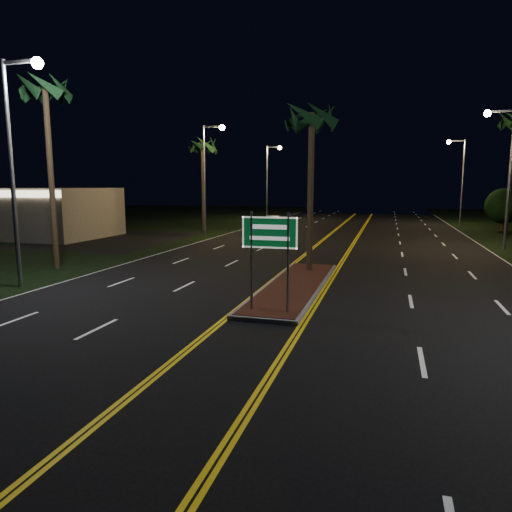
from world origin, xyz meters
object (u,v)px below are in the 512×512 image
at_px(streetlight_right_far, 459,172).
at_px(streetlight_left_near, 18,148).
at_px(commercial_building, 19,212).
at_px(palm_left_far, 202,146).
at_px(streetlight_right_mid, 505,162).
at_px(car_far, 272,221).
at_px(streetlight_left_mid, 209,167).
at_px(palm_median, 312,118).
at_px(streetlight_left_far, 270,174).
at_px(median_island, 295,286).
at_px(palm_left_near, 45,91).
at_px(car_near, 280,222).
at_px(shrub_far, 504,206).
at_px(highway_sign, 270,242).

bearing_deg(streetlight_right_far, streetlight_left_near, -119.19).
height_order(commercial_building, palm_left_far, palm_left_far).
distance_m(streetlight_right_mid, car_far, 21.67).
distance_m(streetlight_left_mid, palm_median, 17.25).
bearing_deg(streetlight_right_far, streetlight_left_far, 174.62).
xyz_separation_m(streetlight_left_near, streetlight_right_mid, (21.23, 18.00, 0.00)).
height_order(median_island, palm_left_near, palm_left_near).
bearing_deg(commercial_building, streetlight_right_far, 31.01).
xyz_separation_m(streetlight_left_far, car_far, (3.14, -11.15, -4.93)).
height_order(car_near, car_far, car_near).
relative_size(streetlight_left_near, car_far, 2.07).
distance_m(streetlight_left_far, streetlight_right_mid, 30.57).
relative_size(streetlight_left_far, streetlight_right_mid, 1.00).
distance_m(streetlight_left_mid, streetlight_right_mid, 21.32).
height_order(commercial_building, streetlight_left_near, streetlight_left_near).
xyz_separation_m(commercial_building, palm_left_near, (13.50, -11.99, 6.68)).
relative_size(palm_median, car_near, 1.64).
relative_size(streetlight_right_far, palm_left_far, 1.02).
distance_m(streetlight_left_mid, shrub_far, 27.40).
bearing_deg(commercial_building, palm_median, -20.05).
xyz_separation_m(highway_sign, palm_median, (0.00, 7.70, 4.87)).
bearing_deg(highway_sign, commercial_building, 146.52).
relative_size(streetlight_right_far, car_far, 2.07).
height_order(commercial_building, streetlight_left_mid, streetlight_left_mid).
distance_m(highway_sign, streetlight_right_far, 40.74).
height_order(shrub_far, car_far, shrub_far).
bearing_deg(palm_median, highway_sign, -90.00).
bearing_deg(palm_left_far, car_near, 17.95).
bearing_deg(streetlight_left_far, streetlight_left_mid, -90.00).
bearing_deg(median_island, streetlight_left_mid, 121.98).
xyz_separation_m(commercial_building, shrub_far, (39.80, 16.01, 0.33)).
xyz_separation_m(commercial_building, car_far, (18.52, 12.86, -1.28)).
relative_size(streetlight_left_mid, palm_left_far, 1.02).
distance_m(palm_median, shrub_far, 29.41).
height_order(streetlight_right_mid, shrub_far, streetlight_right_mid).
bearing_deg(streetlight_right_far, streetlight_right_mid, -90.00).
height_order(streetlight_right_mid, car_near, streetlight_right_mid).
height_order(median_island, car_far, car_far).
xyz_separation_m(highway_sign, streetlight_left_far, (-10.61, 41.20, 3.25)).
bearing_deg(commercial_building, streetlight_right_mid, 3.14).
relative_size(median_island, streetlight_left_far, 1.14).
height_order(palm_median, palm_left_far, palm_left_far).
bearing_deg(car_far, median_island, -82.77).
relative_size(streetlight_right_mid, palm_median, 1.08).
relative_size(highway_sign, streetlight_left_near, 0.36).
bearing_deg(car_near, shrub_far, 16.23).
height_order(commercial_building, car_far, commercial_building).
bearing_deg(streetlight_right_mid, car_near, 153.94).
relative_size(commercial_building, streetlight_right_far, 1.67).
bearing_deg(palm_left_near, commercial_building, 138.39).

